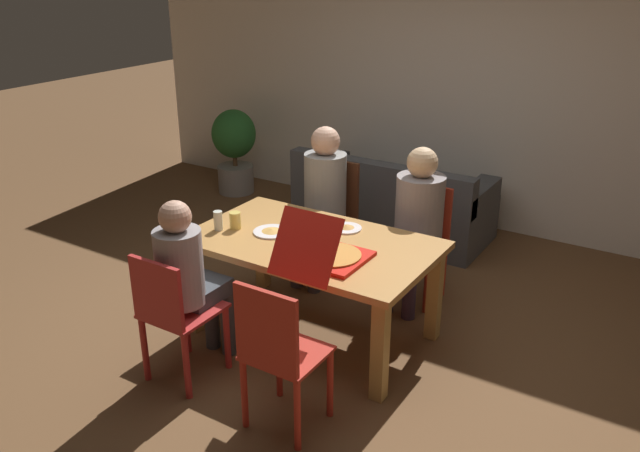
# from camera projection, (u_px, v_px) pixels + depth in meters

# --- Properties ---
(ground_plane) EXTENTS (20.00, 20.00, 0.00)m
(ground_plane) POSITION_uv_depth(u_px,v_px,m) (313.00, 333.00, 4.67)
(ground_plane) COLOR brown
(back_wall) EXTENTS (7.33, 0.12, 2.95)m
(back_wall) POSITION_uv_depth(u_px,v_px,m) (464.00, 71.00, 6.16)
(back_wall) COLOR silver
(back_wall) RESTS_ON ground
(dining_table) EXTENTS (1.64, 0.98, 0.72)m
(dining_table) POSITION_uv_depth(u_px,v_px,m) (312.00, 254.00, 4.43)
(dining_table) COLOR #BD8545
(dining_table) RESTS_ON ground
(chair_0) EXTENTS (0.42, 0.39, 0.95)m
(chair_0) POSITION_uv_depth(u_px,v_px,m) (331.00, 212.00, 5.39)
(chair_0) COLOR #552E1A
(chair_0) RESTS_ON ground
(person_0) EXTENTS (0.34, 0.52, 1.26)m
(person_0) POSITION_uv_depth(u_px,v_px,m) (322.00, 192.00, 5.20)
(person_0) COLOR #403B43
(person_0) RESTS_ON ground
(chair_1) EXTENTS (0.41, 0.43, 0.87)m
(chair_1) POSITION_uv_depth(u_px,v_px,m) (174.00, 313.00, 3.98)
(chair_1) COLOR #B32A28
(chair_1) RESTS_ON ground
(person_1) EXTENTS (0.29, 0.52, 1.18)m
(person_1) POSITION_uv_depth(u_px,v_px,m) (189.00, 274.00, 4.02)
(person_1) COLOR #3D4147
(person_1) RESTS_ON ground
(chair_2) EXTENTS (0.39, 0.38, 0.88)m
(chair_2) POSITION_uv_depth(u_px,v_px,m) (421.00, 239.00, 5.03)
(chair_2) COLOR #BC3522
(chair_2) RESTS_ON ground
(person_2) EXTENTS (0.36, 0.53, 1.22)m
(person_2) POSITION_uv_depth(u_px,v_px,m) (417.00, 214.00, 4.84)
(person_2) COLOR #3D2D45
(person_2) RESTS_ON ground
(chair_3) EXTENTS (0.41, 0.39, 0.93)m
(chair_3) POSITION_uv_depth(u_px,v_px,m) (278.00, 351.00, 3.53)
(chair_3) COLOR #AE2A1E
(chair_3) RESTS_ON ground
(pizza_box_0) EXTENTS (0.41, 0.62, 0.39)m
(pizza_box_0) POSITION_uv_depth(u_px,v_px,m) (328.00, 255.00, 4.06)
(pizza_box_0) COLOR red
(pizza_box_0) RESTS_ON dining_table
(plate_0) EXTENTS (0.21, 0.21, 0.03)m
(plate_0) POSITION_uv_depth(u_px,v_px,m) (347.00, 228.00, 4.57)
(plate_0) COLOR white
(plate_0) RESTS_ON dining_table
(plate_1) EXTENTS (0.25, 0.25, 0.03)m
(plate_1) POSITION_uv_depth(u_px,v_px,m) (272.00, 231.00, 4.51)
(plate_1) COLOR white
(plate_1) RESTS_ON dining_table
(drinking_glass_0) EXTENTS (0.08, 0.08, 0.12)m
(drinking_glass_0) POSITION_uv_depth(u_px,v_px,m) (235.00, 220.00, 4.56)
(drinking_glass_0) COLOR #E4C65C
(drinking_glass_0) RESTS_ON dining_table
(drinking_glass_1) EXTENTS (0.06, 0.06, 0.14)m
(drinking_glass_1) POSITION_uv_depth(u_px,v_px,m) (218.00, 221.00, 4.54)
(drinking_glass_1) COLOR silver
(drinking_glass_1) RESTS_ON dining_table
(drinking_glass_2) EXTENTS (0.08, 0.08, 0.13)m
(drinking_glass_2) POSITION_uv_depth(u_px,v_px,m) (316.00, 226.00, 4.45)
(drinking_glass_2) COLOR #DBC960
(drinking_glass_2) RESTS_ON dining_table
(couch) EXTENTS (1.81, 0.82, 0.78)m
(couch) POSITION_uv_depth(u_px,v_px,m) (391.00, 205.00, 6.23)
(couch) COLOR #48494C
(couch) RESTS_ON ground
(potted_plant) EXTENTS (0.48, 0.48, 0.93)m
(potted_plant) POSITION_uv_depth(u_px,v_px,m) (234.00, 147.00, 7.23)
(potted_plant) COLOR gray
(potted_plant) RESTS_ON ground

